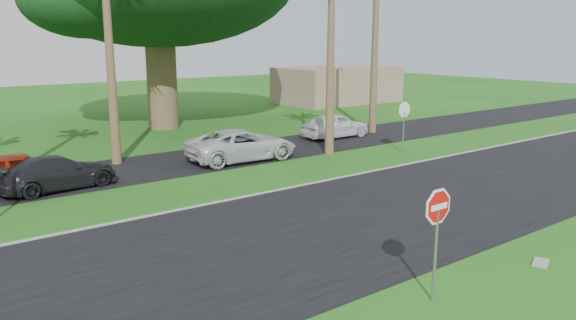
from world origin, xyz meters
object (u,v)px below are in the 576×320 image
(stop_sign_near, at_px, (437,222))
(car_pickup, at_px, (335,126))
(car_red, at_px, (19,171))
(stop_sign_far, at_px, (404,116))
(car_minivan, at_px, (242,145))
(car_dark, at_px, (57,173))

(stop_sign_near, distance_m, car_pickup, 19.78)
(car_red, relative_size, car_pickup, 1.03)
(stop_sign_far, height_order, car_red, stop_sign_far)
(car_minivan, bearing_deg, stop_sign_near, 166.66)
(car_dark, xyz_separation_m, car_pickup, (15.39, 1.89, 0.06))
(stop_sign_near, bearing_deg, car_pickup, 54.08)
(car_dark, xyz_separation_m, car_minivan, (8.10, 0.09, 0.08))
(stop_sign_near, xyz_separation_m, stop_sign_far, (11.50, 11.00, 0.00))
(stop_sign_near, xyz_separation_m, car_minivan, (4.29, 14.19, -1.06))
(car_dark, distance_m, car_minivan, 8.10)
(car_dark, distance_m, car_pickup, 15.50)
(car_pickup, bearing_deg, car_minivan, 104.28)
(stop_sign_far, bearing_deg, car_red, -13.15)
(stop_sign_far, bearing_deg, car_pickup, -90.98)
(car_dark, height_order, car_pickup, car_pickup)
(stop_sign_far, xyz_separation_m, car_minivan, (-7.21, 3.19, -1.06))
(stop_sign_far, bearing_deg, car_minivan, -23.89)
(stop_sign_far, distance_m, car_dark, 15.66)
(car_minivan, bearing_deg, car_dark, 94.12)
(car_red, distance_m, car_minivan, 9.26)
(stop_sign_near, distance_m, car_dark, 14.65)
(car_dark, bearing_deg, car_red, 50.26)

